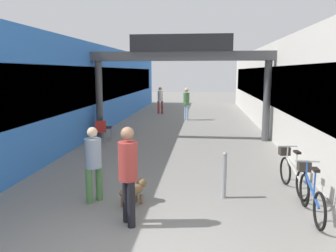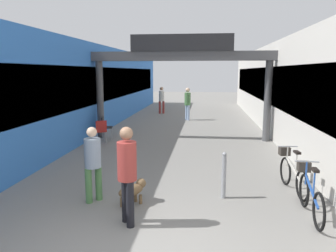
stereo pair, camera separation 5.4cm
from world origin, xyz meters
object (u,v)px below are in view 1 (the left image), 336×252
Objects in this scene: cafe_chair_black_farther at (104,126)px; bicycle_silver_second at (292,172)px; pedestrian_companion at (93,160)px; pedestrian_with_dog at (128,169)px; pedestrian_elderly_walking at (160,98)px; bollard_post_metal at (224,175)px; cafe_chair_red_nearer at (100,130)px; dog_on_leash at (134,190)px; pedestrian_carrying_crate at (186,102)px; bicycle_blue_nearest at (310,192)px.

bicycle_silver_second is at bearing -40.90° from cafe_chair_black_farther.
bicycle_silver_second is at bearing 14.95° from pedestrian_companion.
pedestrian_with_dog reaches higher than pedestrian_elderly_walking.
pedestrian_companion is 6.60m from cafe_chair_black_farther.
bollard_post_metal is (1.76, 1.44, -0.50)m from pedestrian_with_dog.
bicycle_silver_second reaches higher than cafe_chair_red_nearer.
dog_on_leash is 3.64m from bicycle_silver_second.
bollard_post_metal is (1.86, 0.57, 0.20)m from dog_on_leash.
pedestrian_carrying_crate reaches higher than pedestrian_with_dog.
pedestrian_with_dog is at bearing -69.77° from cafe_chair_black_farther.
pedestrian_elderly_walking is 1.94× the size of cafe_chair_red_nearer.
bollard_post_metal is 1.14× the size of cafe_chair_red_nearer.
cafe_chair_black_farther is (-2.59, 6.44, 0.23)m from dog_on_leash.
bicycle_blue_nearest is 1.71m from bollard_post_metal.
pedestrian_elderly_walking is 14.38m from bicycle_silver_second.
pedestrian_carrying_crate is 11.23m from bicycle_silver_second.
bicycle_blue_nearest is (3.33, 0.78, -0.58)m from pedestrian_with_dog.
bollard_post_metal is at bearing 10.36° from pedestrian_companion.
pedestrian_carrying_crate is at bearing 61.65° from cafe_chair_black_farther.
pedestrian_with_dog is at bearing -84.46° from pedestrian_elderly_walking.
dog_on_leash is at bearing 178.56° from bicycle_blue_nearest.
pedestrian_carrying_crate is at bearing -56.03° from pedestrian_elderly_walking.
bollard_post_metal is at bearing -82.87° from pedestrian_carrying_crate.
dog_on_leash is 0.77× the size of cafe_chair_red_nearer.
dog_on_leash is at bearing -84.53° from pedestrian_elderly_walking.
pedestrian_elderly_walking reaches higher than bicycle_silver_second.
bicycle_blue_nearest is (4.84, -14.84, -0.55)m from pedestrian_elderly_walking.
dog_on_leash is (-0.10, 0.87, -0.71)m from pedestrian_with_dog.
cafe_chair_black_farther is (-4.45, 5.86, 0.02)m from bollard_post_metal.
dog_on_leash is (0.86, -0.08, -0.59)m from pedestrian_companion.
pedestrian_with_dog reaches higher than cafe_chair_red_nearer.
bicycle_silver_second is 1.89× the size of cafe_chair_black_farther.
pedestrian_companion is 14.68m from pedestrian_elderly_walking.
pedestrian_companion is at bearing 174.77° from dog_on_leash.
pedestrian_with_dog is 1.99× the size of cafe_chair_black_farther.
pedestrian_with_dog is 1.35m from pedestrian_companion.
pedestrian_carrying_crate reaches higher than pedestrian_companion.
cafe_chair_red_nearer is at bearing 106.50° from pedestrian_companion.
pedestrian_carrying_crate is at bearing 97.13° from bollard_post_metal.
pedestrian_elderly_walking is 14.83m from dog_on_leash.
pedestrian_carrying_crate reaches higher than cafe_chair_red_nearer.
pedestrian_companion is at bearing -74.74° from cafe_chair_black_farther.
pedestrian_companion is at bearing -87.83° from pedestrian_elderly_walking.
pedestrian_with_dog is at bearing -147.83° from bicycle_silver_second.
cafe_chair_black_farther is (-1.18, -8.32, -0.45)m from pedestrian_elderly_walking.
cafe_chair_black_farther is at bearing 139.10° from bicycle_silver_second.
bollard_post_metal reaches higher than cafe_chair_black_farther.
dog_on_leash is 3.43m from bicycle_blue_nearest.
pedestrian_companion is at bearing 135.29° from pedestrian_with_dog.
pedestrian_elderly_walking is (-1.51, 15.62, -0.03)m from pedestrian_with_dog.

